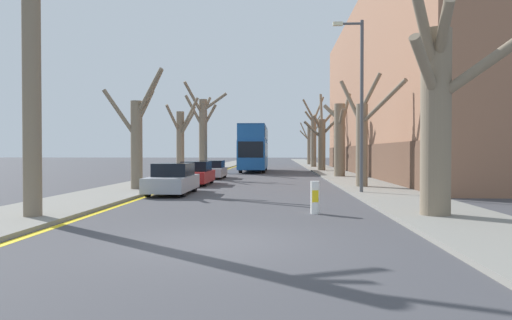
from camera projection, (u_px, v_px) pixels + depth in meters
The scene contains 21 objects.
ground_plane at pixel (216, 243), 9.80m from camera, with size 300.00×300.00×0.00m, color #424247.
sidewalk_left at pixel (220, 166), 60.05m from camera, with size 3.39×120.00×0.12m, color gray.
sidewalk_right at pixel (317, 167), 59.41m from camera, with size 3.39×120.00×0.12m, color gray.
building_facade_right at pixel (415, 89), 39.13m from camera, with size 10.08×40.57×14.79m.
kerb_line_stripe at pixel (234, 167), 59.95m from camera, with size 0.24×120.00×0.01m, color yellow.
street_tree_left_0 at pixel (32, 79), 13.08m from camera, with size 1.28×2.59×8.88m.
street_tree_left_1 at pixel (137, 136), 22.69m from camera, with size 3.25×1.82×6.08m.
street_tree_left_2 at pixel (181, 140), 33.71m from camera, with size 2.38×2.27×5.92m.
street_tree_left_3 at pixel (203, 130), 43.21m from camera, with size 4.07×3.21×8.44m.
street_tree_right_0 at pixel (439, 111), 13.13m from camera, with size 3.85×2.37×6.63m.
street_tree_right_1 at pixel (363, 138), 24.26m from camera, with size 2.78×3.98×6.12m.
street_tree_right_2 at pixel (340, 137), 34.68m from camera, with size 2.36×3.42×6.63m.
street_tree_right_3 at pixel (322, 139), 46.00m from camera, with size 4.37×3.59×7.99m.
street_tree_right_4 at pixel (313, 138), 56.96m from camera, with size 2.90×2.05×9.01m.
street_tree_right_5 at pixel (309, 142), 68.30m from camera, with size 3.30×2.64×7.54m.
double_decker_bus at pixel (254, 146), 45.58m from camera, with size 2.53×10.80×4.52m.
parked_car_0 at pixel (173, 179), 21.22m from camera, with size 1.78×4.36×1.43m.
parked_car_1 at pixel (196, 174), 27.20m from camera, with size 1.71×4.34×1.39m.
parked_car_2 at pixel (212, 170), 33.74m from camera, with size 1.83×4.09×1.33m.
lamp_post at pixel (360, 98), 20.87m from camera, with size 1.40×0.20×7.98m.
traffic_bollard at pixel (315, 197), 14.41m from camera, with size 0.28×0.30×1.03m.
Camera 1 is at (1.35, -9.71, 1.95)m, focal length 32.00 mm.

